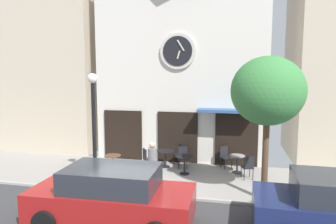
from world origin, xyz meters
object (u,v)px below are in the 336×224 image
street_lamp (94,128)px  cafe_chair_curbside (181,152)px  cafe_table_leftmost (237,161)px  cafe_table_center_left (165,155)px  cafe_chair_near_tree (183,156)px  cafe_table_rightmost (113,161)px  pedestrian_grey (152,165)px  cafe_chair_mid_row (248,166)px  street_tree (268,92)px  cafe_chair_right_end (225,155)px  parked_car_red (112,196)px  cafe_table_center_right (184,161)px  cafe_chair_facing_wall (147,157)px

street_lamp → cafe_chair_curbside: bearing=48.2°
cafe_table_leftmost → cafe_chair_curbside: (-2.46, 0.73, 0.05)m
cafe_table_center_left → cafe_chair_near_tree: bearing=4.6°
cafe_table_rightmost → pedestrian_grey: size_ratio=0.45×
cafe_table_leftmost → cafe_chair_mid_row: (0.39, -0.71, 0.05)m
street_tree → cafe_chair_right_end: bearing=112.2°
street_tree → cafe_table_rightmost: 6.59m
cafe_chair_near_tree → cafe_chair_curbside: size_ratio=1.00×
pedestrian_grey → parked_car_red: (-0.39, -2.68, -0.10)m
cafe_chair_near_tree → cafe_table_rightmost: bearing=-153.2°
cafe_table_rightmost → cafe_table_center_right: 2.89m
street_lamp → cafe_table_leftmost: 5.81m
cafe_chair_near_tree → pedestrian_grey: (-0.64, -2.60, 0.33)m
street_lamp → cafe_chair_facing_wall: street_lamp is taller
cafe_chair_right_end → cafe_chair_near_tree: same height
cafe_chair_facing_wall → cafe_chair_mid_row: same height
cafe_chair_near_tree → parked_car_red: parked_car_red is taller
cafe_table_leftmost → cafe_table_rightmost: bearing=-167.2°
cafe_table_center_right → cafe_chair_near_tree: bearing=104.0°
cafe_chair_curbside → street_lamp: bearing=-131.8°
cafe_table_leftmost → cafe_chair_near_tree: bearing=174.5°
street_lamp → cafe_chair_facing_wall: size_ratio=4.46×
cafe_table_rightmost → cafe_chair_facing_wall: (1.22, 0.74, 0.02)m
cafe_table_center_right → cafe_table_leftmost: size_ratio=1.01×
street_lamp → cafe_table_leftmost: size_ratio=5.51×
cafe_table_center_right → cafe_table_center_left: bearing=141.8°
street_lamp → cafe_table_center_right: bearing=28.3°
street_lamp → cafe_table_center_left: size_ratio=5.08×
cafe_table_center_left → parked_car_red: bearing=-92.9°
street_tree → cafe_table_rightmost: bearing=165.8°
cafe_chair_right_end → cafe_chair_mid_row: (0.90, -1.37, 0.00)m
cafe_chair_near_tree → pedestrian_grey: size_ratio=0.54×
cafe_table_center_left → pedestrian_grey: size_ratio=0.47×
cafe_table_center_right → pedestrian_grey: (-0.84, -1.79, 0.33)m
cafe_table_leftmost → cafe_chair_near_tree: 2.28m
cafe_chair_near_tree → parked_car_red: bearing=-101.0°
cafe_table_center_right → parked_car_red: 4.64m
cafe_chair_near_tree → cafe_chair_curbside: same height
cafe_table_center_right → cafe_chair_mid_row: 2.46m
cafe_chair_near_tree → parked_car_red: size_ratio=0.21×
cafe_table_leftmost → cafe_table_center_left: bearing=177.0°
cafe_table_center_left → cafe_table_center_right: size_ratio=1.07×
cafe_chair_right_end → cafe_chair_facing_wall: same height
cafe_chair_near_tree → pedestrian_grey: bearing=-103.8°
cafe_table_center_right → cafe_chair_facing_wall: cafe_chair_facing_wall is taller
cafe_table_leftmost → cafe_chair_mid_row: cafe_chair_mid_row is taller
cafe_table_center_right → cafe_chair_curbside: 1.39m
cafe_table_rightmost → cafe_chair_mid_row: 5.31m
cafe_table_center_right → parked_car_red: bearing=-105.4°
cafe_table_center_right → parked_car_red: parked_car_red is taller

